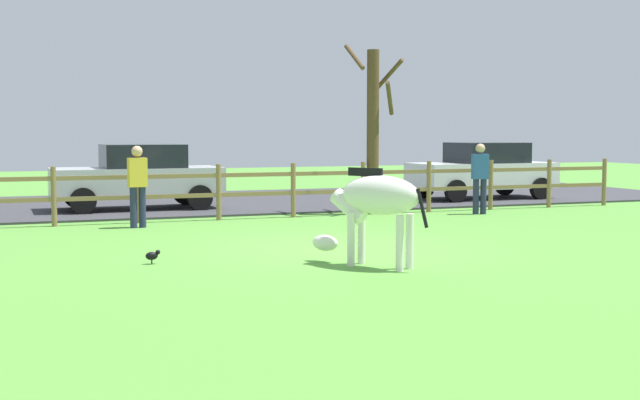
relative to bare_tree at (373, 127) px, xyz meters
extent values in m
plane|color=#549338|center=(-2.98, -5.08, -2.02)|extent=(60.00, 60.00, 0.00)
cube|color=#38383D|center=(-2.98, 4.22, -2.00)|extent=(28.00, 7.40, 0.05)
cylinder|color=olive|center=(-7.13, -0.08, -1.41)|extent=(0.11, 0.11, 1.22)
cylinder|color=olive|center=(-5.42, -0.08, -1.41)|extent=(0.11, 0.11, 1.22)
cylinder|color=olive|center=(-3.71, -0.08, -1.41)|extent=(0.11, 0.11, 1.22)
cylinder|color=olive|center=(-2.00, -0.08, -1.41)|extent=(0.11, 0.11, 1.22)
cylinder|color=olive|center=(-0.28, -0.08, -1.41)|extent=(0.11, 0.11, 1.22)
cylinder|color=olive|center=(1.43, -0.08, -1.41)|extent=(0.11, 0.11, 1.22)
cylinder|color=olive|center=(3.14, -0.08, -1.41)|extent=(0.11, 0.11, 1.22)
cylinder|color=olive|center=(4.85, -0.08, -1.41)|extent=(0.11, 0.11, 1.22)
cylinder|color=olive|center=(6.56, -0.08, -1.41)|extent=(0.11, 0.11, 1.22)
cube|color=olive|center=(-3.71, -0.08, -1.48)|extent=(20.55, 0.06, 0.09)
cube|color=olive|center=(-3.71, -0.08, -1.05)|extent=(20.55, 0.06, 0.09)
cylinder|color=#513A23|center=(-0.01, 0.00, -0.12)|extent=(0.28, 0.28, 3.80)
cylinder|color=#513A23|center=(0.43, 0.17, 1.18)|extent=(0.46, 0.97, 0.81)
cylinder|color=#513A23|center=(-0.48, 0.00, 1.59)|extent=(0.11, 1.00, 0.66)
cylinder|color=#513A23|center=(0.31, -0.21, 0.66)|extent=(0.54, 0.76, 0.76)
ellipsoid|color=white|center=(-3.17, -7.19, -0.99)|extent=(1.09, 1.30, 0.56)
cylinder|color=white|center=(-3.51, -6.93, -1.63)|extent=(0.11, 0.11, 0.78)
cylinder|color=white|center=(-3.28, -6.78, -1.63)|extent=(0.11, 0.11, 0.78)
cylinder|color=white|center=(-3.06, -7.60, -1.63)|extent=(0.11, 0.11, 0.78)
cylinder|color=white|center=(-2.83, -7.44, -1.63)|extent=(0.11, 0.11, 0.78)
cylinder|color=white|center=(-3.47, -6.75, -1.18)|extent=(0.53, 0.62, 0.51)
ellipsoid|color=white|center=(-3.70, -6.40, -1.74)|extent=(0.41, 0.48, 0.24)
cube|color=black|center=(-3.31, -6.98, -0.67)|extent=(0.35, 0.49, 0.12)
cylinder|color=black|center=(-2.80, -7.74, -1.14)|extent=(0.15, 0.19, 0.54)
cylinder|color=black|center=(-6.14, -5.69, -1.99)|extent=(0.01, 0.01, 0.06)
cylinder|color=black|center=(-6.14, -5.73, -1.99)|extent=(0.01, 0.01, 0.06)
ellipsoid|color=black|center=(-6.14, -5.71, -1.90)|extent=(0.18, 0.10, 0.12)
sphere|color=black|center=(-6.05, -5.71, -1.85)|extent=(0.07, 0.07, 0.07)
cube|color=white|center=(4.45, 2.45, -1.32)|extent=(4.04, 1.79, 0.70)
cube|color=black|center=(4.60, 2.45, -0.69)|extent=(1.93, 1.61, 0.56)
cylinder|color=black|center=(3.12, 1.57, -1.67)|extent=(0.60, 0.19, 0.60)
cylinder|color=black|center=(3.08, 3.27, -1.67)|extent=(0.60, 0.19, 0.60)
cylinder|color=black|center=(5.82, 1.63, -1.67)|extent=(0.60, 0.19, 0.60)
cylinder|color=black|center=(5.78, 3.33, -1.67)|extent=(0.60, 0.19, 0.60)
cube|color=#B7BABF|center=(-5.03, 2.70, -1.32)|extent=(4.00, 1.71, 0.70)
cube|color=black|center=(-4.88, 2.70, -0.69)|extent=(1.90, 1.57, 0.56)
cylinder|color=black|center=(-6.38, 1.85, -1.67)|extent=(0.60, 0.18, 0.60)
cylinder|color=black|center=(-6.38, 3.55, -1.67)|extent=(0.60, 0.18, 0.60)
cylinder|color=black|center=(-3.68, 1.85, -1.67)|extent=(0.60, 0.18, 0.60)
cylinder|color=black|center=(-3.68, 3.55, -1.67)|extent=(0.60, 0.18, 0.60)
cylinder|color=#232847|center=(2.20, -0.95, -1.61)|extent=(0.14, 0.14, 0.82)
cylinder|color=#232847|center=(2.37, -0.99, -1.61)|extent=(0.14, 0.14, 0.82)
cube|color=#2D569E|center=(2.28, -0.97, -0.91)|extent=(0.40, 0.30, 0.58)
sphere|color=tan|center=(2.28, -0.97, -0.49)|extent=(0.22, 0.22, 0.22)
cylinder|color=#232847|center=(-5.67, -0.94, -1.61)|extent=(0.14, 0.14, 0.82)
cylinder|color=#232847|center=(-5.49, -0.92, -1.61)|extent=(0.14, 0.14, 0.82)
cube|color=gold|center=(-5.58, -0.93, -0.91)|extent=(0.38, 0.25, 0.58)
sphere|color=tan|center=(-5.58, -0.93, -0.49)|extent=(0.22, 0.22, 0.22)
camera|label=1|loc=(-8.27, -18.08, -0.08)|focal=47.90mm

